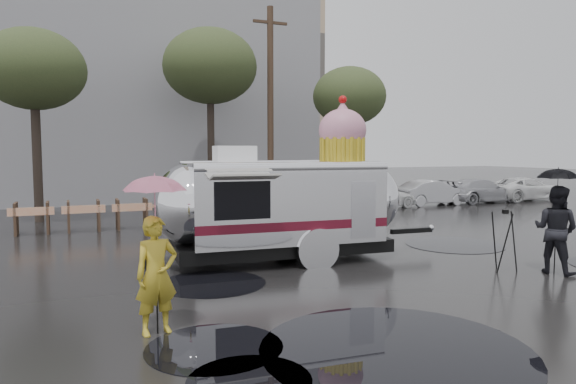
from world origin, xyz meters
name	(u,v)px	position (x,y,z in m)	size (l,w,h in m)	color
ground	(415,289)	(0.00, 0.00, 0.00)	(120.00, 120.00, 0.00)	black
puddles	(415,294)	(-0.19, -0.26, 0.00)	(11.88, 8.78, 0.01)	black
grey_building	(103,83)	(-4.00, 24.00, 6.50)	(22.00, 12.00, 13.00)	gray
utility_pole	(270,106)	(2.50, 14.00, 4.62)	(1.60, 0.28, 9.00)	#473323
tree_left	(34,70)	(-7.00, 13.00, 5.48)	(3.64, 3.64, 6.95)	#382D26
tree_mid	(210,67)	(0.00, 15.00, 6.34)	(4.20, 4.20, 8.03)	#382D26
tree_right	(349,97)	(6.00, 13.00, 5.06)	(3.36, 3.36, 6.42)	#382D26
barricade_row	(84,215)	(-5.55, 9.96, 0.52)	(4.30, 0.80, 1.00)	#473323
parked_cars	(461,189)	(11.78, 12.00, 0.72)	(13.20, 1.90, 1.50)	silver
airstream_trailer	(284,200)	(-1.22, 3.49, 1.42)	(7.49, 3.00, 4.04)	silver
person_left	(157,275)	(-4.83, -0.48, 0.84)	(0.61, 0.41, 1.69)	gold
umbrella_pink	(155,200)	(-4.83, -0.48, 1.92)	(1.09, 1.09, 2.29)	pink
person_right	(556,230)	(3.53, -0.11, 0.94)	(0.90, 0.50, 1.87)	black
umbrella_black	(558,184)	(3.53, -0.11, 1.91)	(1.05, 1.05, 2.26)	black
tripod	(505,236)	(2.68, 0.46, 0.77)	(0.54, 0.55, 1.35)	black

